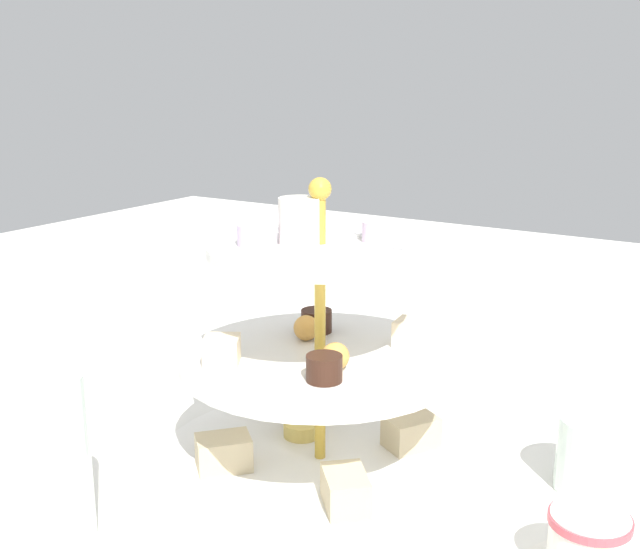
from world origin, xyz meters
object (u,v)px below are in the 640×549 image
Objects in this scene: teacup_with_saucer at (587,548)px; tiered_serving_stand at (319,384)px; water_glass_tall_right at (45,462)px; water_glass_short_left at (594,454)px; butter_knife_left at (164,375)px.

tiered_serving_stand is at bearing -8.66° from teacup_with_saucer.
water_glass_tall_right reaches higher than teacup_with_saucer.
water_glass_short_left is at bearing -78.13° from teacup_with_saucer.
tiered_serving_stand is 3.41× the size of teacup_with_saucer.
water_glass_tall_right reaches higher than butter_knife_left.
water_glass_short_left reaches higher than butter_knife_left.
butter_knife_left is (0.17, -0.30, -0.07)m from water_glass_tall_right.
teacup_with_saucer is at bearing 171.34° from tiered_serving_stand.
tiered_serving_stand reaches higher than water_glass_tall_right.
tiered_serving_stand is 0.24m from water_glass_tall_right.
water_glass_short_left reaches higher than teacup_with_saucer.
tiered_serving_stand is 1.81× the size of butter_knife_left.
water_glass_short_left is 0.75× the size of teacup_with_saucer.
butter_knife_left is at bearing 0.35° from water_glass_short_left.
water_glass_tall_right is at bearing 62.61° from tiered_serving_stand.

